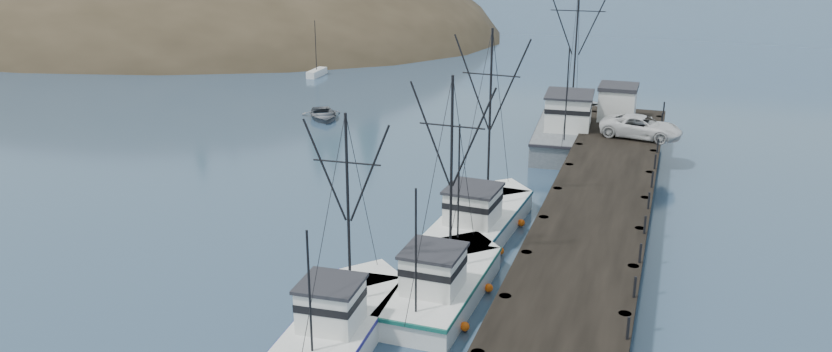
{
  "coord_description": "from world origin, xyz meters",
  "views": [
    {
      "loc": [
        17.77,
        -31.02,
        18.67
      ],
      "look_at": [
        2.91,
        14.07,
        2.5
      ],
      "focal_mm": 35.0,
      "sensor_mm": 36.0,
      "label": 1
    }
  ],
  "objects_px": {
    "trawler_near": "(443,283)",
    "pickup_truck": "(641,127)",
    "pier_shed": "(617,102)",
    "pier": "(600,197)",
    "motorboat": "(323,118)",
    "trawler_mid": "(344,318)",
    "work_vessel": "(569,128)",
    "trawler_far": "(481,218)"
  },
  "relations": [
    {
      "from": "trawler_near",
      "to": "work_vessel",
      "type": "relative_size",
      "value": 0.69
    },
    {
      "from": "pickup_truck",
      "to": "motorboat",
      "type": "bearing_deg",
      "value": 89.9
    },
    {
      "from": "trawler_far",
      "to": "pickup_truck",
      "type": "bearing_deg",
      "value": 63.93
    },
    {
      "from": "pickup_truck",
      "to": "pier",
      "type": "bearing_deg",
      "value": -177.19
    },
    {
      "from": "work_vessel",
      "to": "motorboat",
      "type": "bearing_deg",
      "value": 177.97
    },
    {
      "from": "work_vessel",
      "to": "trawler_far",
      "type": "bearing_deg",
      "value": -96.48
    },
    {
      "from": "pier",
      "to": "pier_shed",
      "type": "height_order",
      "value": "pier_shed"
    },
    {
      "from": "trawler_mid",
      "to": "pickup_truck",
      "type": "bearing_deg",
      "value": 69.99
    },
    {
      "from": "pier_shed",
      "to": "motorboat",
      "type": "height_order",
      "value": "pier_shed"
    },
    {
      "from": "trawler_far",
      "to": "pickup_truck",
      "type": "distance_m",
      "value": 18.41
    },
    {
      "from": "motorboat",
      "to": "work_vessel",
      "type": "bearing_deg",
      "value": -32.7
    },
    {
      "from": "pier_shed",
      "to": "pickup_truck",
      "type": "bearing_deg",
      "value": -65.9
    },
    {
      "from": "pier",
      "to": "work_vessel",
      "type": "distance_m",
      "value": 17.47
    },
    {
      "from": "trawler_near",
      "to": "trawler_far",
      "type": "bearing_deg",
      "value": 91.99
    },
    {
      "from": "trawler_far",
      "to": "pier_shed",
      "type": "bearing_deg",
      "value": 74.69
    },
    {
      "from": "work_vessel",
      "to": "trawler_near",
      "type": "bearing_deg",
      "value": -93.88
    },
    {
      "from": "trawler_near",
      "to": "trawler_far",
      "type": "relative_size",
      "value": 0.93
    },
    {
      "from": "pier",
      "to": "pickup_truck",
      "type": "height_order",
      "value": "pickup_truck"
    },
    {
      "from": "trawler_near",
      "to": "pickup_truck",
      "type": "bearing_deg",
      "value": 73.13
    },
    {
      "from": "trawler_mid",
      "to": "trawler_far",
      "type": "relative_size",
      "value": 0.86
    },
    {
      "from": "pier_shed",
      "to": "motorboat",
      "type": "relative_size",
      "value": 0.63
    },
    {
      "from": "pier",
      "to": "trawler_mid",
      "type": "xyz_separation_m",
      "value": [
        -9.51,
        -17.15,
        -0.87
      ]
    },
    {
      "from": "trawler_near",
      "to": "pickup_truck",
      "type": "relative_size",
      "value": 1.93
    },
    {
      "from": "trawler_near",
      "to": "pier_shed",
      "type": "distance_m",
      "value": 31.0
    },
    {
      "from": "trawler_near",
      "to": "trawler_mid",
      "type": "xyz_separation_m",
      "value": [
        -3.28,
        -4.75,
        -0.0
      ]
    },
    {
      "from": "trawler_near",
      "to": "work_vessel",
      "type": "bearing_deg",
      "value": 86.12
    },
    {
      "from": "pier",
      "to": "pier_shed",
      "type": "distance_m",
      "value": 18.1
    },
    {
      "from": "pier",
      "to": "trawler_mid",
      "type": "height_order",
      "value": "trawler_mid"
    },
    {
      "from": "trawler_near",
      "to": "motorboat",
      "type": "height_order",
      "value": "trawler_near"
    },
    {
      "from": "pier_shed",
      "to": "trawler_mid",
      "type": "bearing_deg",
      "value": -104.08
    },
    {
      "from": "trawler_far",
      "to": "motorboat",
      "type": "height_order",
      "value": "trawler_far"
    },
    {
      "from": "pickup_truck",
      "to": "trawler_near",
      "type": "bearing_deg",
      "value": 172.47
    },
    {
      "from": "trawler_near",
      "to": "trawler_mid",
      "type": "relative_size",
      "value": 1.09
    },
    {
      "from": "trawler_mid",
      "to": "work_vessel",
      "type": "relative_size",
      "value": 0.64
    },
    {
      "from": "pier_shed",
      "to": "pier",
      "type": "bearing_deg",
      "value": -87.78
    },
    {
      "from": "trawler_mid",
      "to": "pier_shed",
      "type": "relative_size",
      "value": 3.27
    },
    {
      "from": "pickup_truck",
      "to": "motorboat",
      "type": "height_order",
      "value": "pickup_truck"
    },
    {
      "from": "pier",
      "to": "trawler_near",
      "type": "distance_m",
      "value": 13.9
    },
    {
      "from": "trawler_near",
      "to": "pickup_truck",
      "type": "height_order",
      "value": "trawler_near"
    },
    {
      "from": "pickup_truck",
      "to": "pier_shed",
      "type": "bearing_deg",
      "value": 33.45
    },
    {
      "from": "trawler_mid",
      "to": "pickup_truck",
      "type": "xyz_separation_m",
      "value": [
        11.01,
        30.24,
        2.0
      ]
    },
    {
      "from": "pier_shed",
      "to": "pickup_truck",
      "type": "height_order",
      "value": "pier_shed"
    }
  ]
}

